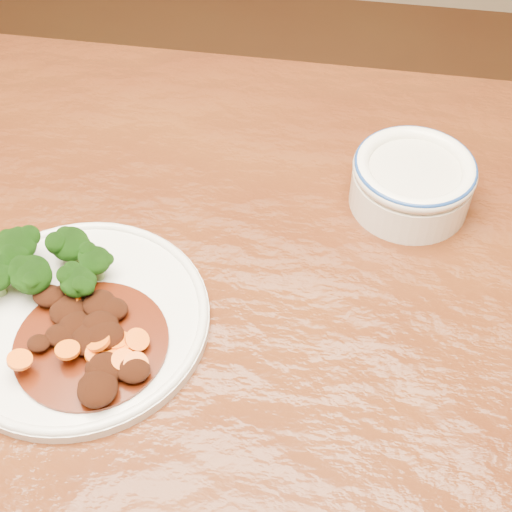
# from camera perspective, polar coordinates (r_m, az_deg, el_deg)

# --- Properties ---
(dining_table) EXTENTS (1.50, 0.90, 0.75)m
(dining_table) POSITION_cam_1_polar(r_m,az_deg,el_deg) (0.79, -5.97, -7.66)
(dining_table) COLOR #53260E
(dining_table) RESTS_ON ground
(dinner_plate) EXTENTS (0.26, 0.26, 0.02)m
(dinner_plate) POSITION_cam_1_polar(r_m,az_deg,el_deg) (0.72, -14.00, -4.92)
(dinner_plate) COLOR silver
(dinner_plate) RESTS_ON dining_table
(broccoli_florets) EXTENTS (0.12, 0.09, 0.04)m
(broccoli_florets) POSITION_cam_1_polar(r_m,az_deg,el_deg) (0.73, -16.76, -0.59)
(broccoli_florets) COLOR #749C50
(broccoli_florets) RESTS_ON dinner_plate
(mince_stew) EXTENTS (0.15, 0.15, 0.03)m
(mince_stew) POSITION_cam_1_polar(r_m,az_deg,el_deg) (0.69, -13.09, -6.48)
(mince_stew) COLOR #461607
(mince_stew) RESTS_ON dinner_plate
(dip_bowl) EXTENTS (0.14, 0.14, 0.06)m
(dip_bowl) POSITION_cam_1_polar(r_m,az_deg,el_deg) (0.81, 12.39, 5.91)
(dip_bowl) COLOR white
(dip_bowl) RESTS_ON dining_table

